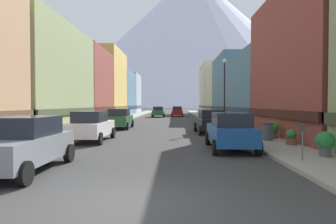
# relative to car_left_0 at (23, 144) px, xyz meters

# --- Properties ---
(ground_plane) EXTENTS (400.00, 400.00, 0.00)m
(ground_plane) POSITION_rel_car_left_0_xyz_m (3.80, -3.08, -0.90)
(ground_plane) COLOR #343434
(sidewalk_left) EXTENTS (2.50, 100.00, 0.15)m
(sidewalk_left) POSITION_rel_car_left_0_xyz_m (-2.45, 31.92, -0.82)
(sidewalk_left) COLOR gray
(sidewalk_left) RESTS_ON ground
(sidewalk_right) EXTENTS (2.50, 100.00, 0.15)m
(sidewalk_right) POSITION_rel_car_left_0_xyz_m (10.05, 31.92, -0.82)
(sidewalk_right) COLOR gray
(sidewalk_right) RESTS_ON ground
(storefront_left_1) EXTENTS (8.58, 13.22, 8.88)m
(storefront_left_1) POSITION_rel_car_left_0_xyz_m (-7.84, 15.25, 3.38)
(storefront_left_1) COLOR #8C9966
(storefront_left_1) RESTS_ON ground
(storefront_left_2) EXTENTS (9.67, 10.03, 9.03)m
(storefront_left_2) POSITION_rel_car_left_0_xyz_m (-8.38, 27.11, 3.46)
(storefront_left_2) COLOR brown
(storefront_left_2) RESTS_ON ground
(storefront_left_3) EXTENTS (9.58, 11.38, 10.87)m
(storefront_left_3) POSITION_rel_car_left_0_xyz_m (-8.34, 38.16, 4.36)
(storefront_left_3) COLOR #D8B259
(storefront_left_3) RESTS_ON ground
(storefront_left_4) EXTENTS (9.66, 12.22, 8.78)m
(storefront_left_4) POSITION_rel_car_left_0_xyz_m (-8.38, 50.19, 3.33)
(storefront_left_4) COLOR slate
(storefront_left_4) RESTS_ON ground
(storefront_left_5) EXTENTS (8.45, 10.07, 9.42)m
(storefront_left_5) POSITION_rel_car_left_0_xyz_m (-7.78, 61.84, 3.65)
(storefront_left_5) COLOR #99A5B2
(storefront_left_5) RESTS_ON ground
(storefront_right_2) EXTENTS (8.48, 13.51, 7.35)m
(storefront_right_2) POSITION_rel_car_left_0_xyz_m (15.39, 22.29, 2.64)
(storefront_right_2) COLOR slate
(storefront_right_2) RESTS_ON ground
(storefront_right_3) EXTENTS (8.63, 11.67, 9.32)m
(storefront_right_3) POSITION_rel_car_left_0_xyz_m (15.47, 34.95, 3.60)
(storefront_right_3) COLOR slate
(storefront_right_3) RESTS_ON ground
(storefront_right_4) EXTENTS (10.14, 12.58, 9.44)m
(storefront_right_4) POSITION_rel_car_left_0_xyz_m (16.22, 47.09, 3.66)
(storefront_right_4) COLOR beige
(storefront_right_4) RESTS_ON ground
(storefront_right_5) EXTENTS (9.78, 12.64, 11.51)m
(storefront_right_5) POSITION_rel_car_left_0_xyz_m (16.04, 60.14, 4.68)
(storefront_right_5) COLOR beige
(storefront_right_5) RESTS_ON ground
(car_left_0) EXTENTS (2.06, 4.40, 1.78)m
(car_left_0) POSITION_rel_car_left_0_xyz_m (0.00, 0.00, 0.00)
(car_left_0) COLOR slate
(car_left_0) RESTS_ON ground
(car_left_1) EXTENTS (2.08, 4.41, 1.78)m
(car_left_1) POSITION_rel_car_left_0_xyz_m (-0.00, 7.80, 0.00)
(car_left_1) COLOR silver
(car_left_1) RESTS_ON ground
(car_left_2) EXTENTS (2.11, 4.42, 1.78)m
(car_left_2) POSITION_rel_car_left_0_xyz_m (0.00, 16.78, 0.00)
(car_left_2) COLOR #265933
(car_left_2) RESTS_ON ground
(car_right_0) EXTENTS (2.13, 4.43, 1.78)m
(car_right_0) POSITION_rel_car_left_0_xyz_m (7.60, 4.72, 0.00)
(car_right_0) COLOR #19478C
(car_right_0) RESTS_ON ground
(car_right_1) EXTENTS (2.22, 4.47, 1.78)m
(car_right_1) POSITION_rel_car_left_0_xyz_m (7.60, 12.77, 0.00)
(car_right_1) COLOR black
(car_right_1) RESTS_ON ground
(car_driving_0) EXTENTS (2.06, 4.40, 1.78)m
(car_driving_0) POSITION_rel_car_left_0_xyz_m (2.20, 39.96, 0.00)
(car_driving_0) COLOR #265933
(car_driving_0) RESTS_ON ground
(car_driving_1) EXTENTS (2.06, 4.40, 1.78)m
(car_driving_1) POSITION_rel_car_left_0_xyz_m (5.40, 42.91, 0.00)
(car_driving_1) COLOR #9E1111
(car_driving_1) RESTS_ON ground
(parking_meter_near) EXTENTS (0.14, 0.10, 1.33)m
(parking_meter_near) POSITION_rel_car_left_0_xyz_m (9.55, 1.29, 0.11)
(parking_meter_near) COLOR #595960
(parking_meter_near) RESTS_ON sidewalk_right
(trash_bin_right) EXTENTS (0.59, 0.59, 0.98)m
(trash_bin_right) POSITION_rel_car_left_0_xyz_m (10.15, 7.19, -0.26)
(trash_bin_right) COLOR #4C5156
(trash_bin_right) RESTS_ON sidewalk_right
(potted_plant_0) EXTENTS (0.71, 0.71, 0.98)m
(potted_plant_0) POSITION_rel_car_left_0_xyz_m (10.80, 2.15, -0.19)
(potted_plant_0) COLOR #4C4C51
(potted_plant_0) RESTS_ON sidewalk_right
(potted_plant_1) EXTENTS (0.71, 0.71, 1.00)m
(potted_plant_1) POSITION_rel_car_left_0_xyz_m (10.80, 8.27, -0.21)
(potted_plant_1) COLOR #4C4C51
(potted_plant_1) RESTS_ON sidewalk_right
(potted_plant_2) EXTENTS (0.53, 0.53, 0.77)m
(potted_plant_2) POSITION_rel_car_left_0_xyz_m (10.80, 5.48, -0.39)
(potted_plant_2) COLOR brown
(potted_plant_2) RESTS_ON sidewalk_right
(pedestrian_0) EXTENTS (0.36, 0.36, 1.53)m
(pedestrian_0) POSITION_rel_car_left_0_xyz_m (-2.45, 22.53, -0.05)
(pedestrian_0) COLOR #333338
(pedestrian_0) RESTS_ON sidewalk_left
(streetlamp_right) EXTENTS (0.36, 0.36, 5.86)m
(streetlamp_right) POSITION_rel_car_left_0_xyz_m (9.15, 15.62, 3.09)
(streetlamp_right) COLOR black
(streetlamp_right) RESTS_ON sidewalk_right
(mountain_backdrop) EXTENTS (244.11, 244.11, 120.45)m
(mountain_backdrop) POSITION_rel_car_left_0_xyz_m (21.47, 256.92, 59.32)
(mountain_backdrop) COLOR silver
(mountain_backdrop) RESTS_ON ground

